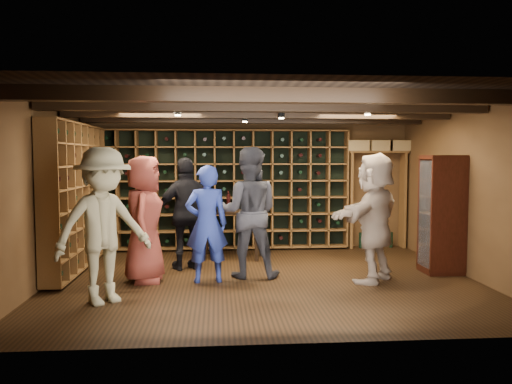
{
  "coord_description": "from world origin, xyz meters",
  "views": [
    {
      "loc": [
        -0.66,
        -7.03,
        1.75
      ],
      "look_at": [
        -0.09,
        0.2,
        1.24
      ],
      "focal_mm": 35.0,
      "sensor_mm": 36.0,
      "label": 1
    }
  ],
  "objects": [
    {
      "name": "tasting_table",
      "position": [
        -0.44,
        1.57,
        0.73
      ],
      "size": [
        1.2,
        0.8,
        1.11
      ],
      "rotation": [
        0.0,
        0.0,
        -0.25
      ],
      "color": "black",
      "rests_on": "ground"
    },
    {
      "name": "room_shell",
      "position": [
        0.0,
        0.05,
        2.42
      ],
      "size": [
        6.0,
        6.0,
        6.0
      ],
      "color": "brown",
      "rests_on": "ground"
    },
    {
      "name": "wine_rack_left",
      "position": [
        -2.83,
        0.82,
        1.15
      ],
      "size": [
        0.3,
        2.65,
        2.2
      ],
      "color": "brown",
      "rests_on": "ground"
    },
    {
      "name": "wine_rack_back",
      "position": [
        -0.52,
        2.33,
        1.15
      ],
      "size": [
        4.65,
        0.3,
        2.2
      ],
      "color": "brown",
      "rests_on": "ground"
    },
    {
      "name": "man_grey_suit",
      "position": [
        -0.21,
        0.17,
        0.95
      ],
      "size": [
        1.0,
        0.82,
        1.89
      ],
      "primitive_type": "imported",
      "rotation": [
        0.0,
        0.0,
        3.03
      ],
      "color": "black",
      "rests_on": "ground"
    },
    {
      "name": "guest_beige",
      "position": [
        1.54,
        -0.22,
        0.91
      ],
      "size": [
        1.52,
        1.61,
        1.81
      ],
      "primitive_type": "imported",
      "rotation": [
        0.0,
        0.0,
        3.99
      ],
      "color": "gray",
      "rests_on": "ground"
    },
    {
      "name": "guest_khaki",
      "position": [
        -2.02,
        -1.01,
        0.93
      ],
      "size": [
        1.38,
        1.29,
        1.87
      ],
      "primitive_type": "imported",
      "rotation": [
        0.0,
        0.0,
        0.65
      ],
      "color": "gray",
      "rests_on": "ground"
    },
    {
      "name": "man_blue_shirt",
      "position": [
        -0.81,
        -0.09,
        0.82
      ],
      "size": [
        0.65,
        0.47,
        1.64
      ],
      "primitive_type": "imported",
      "rotation": [
        0.0,
        0.0,
        3.28
      ],
      "color": "navy",
      "rests_on": "ground"
    },
    {
      "name": "guest_woman_black",
      "position": [
        -1.13,
        0.73,
        0.87
      ],
      "size": [
        1.11,
        0.76,
        1.75
      ],
      "primitive_type": "imported",
      "rotation": [
        0.0,
        0.0,
        3.5
      ],
      "color": "black",
      "rests_on": "ground"
    },
    {
      "name": "ground",
      "position": [
        0.0,
        0.0,
        0.0
      ],
      "size": [
        6.0,
        6.0,
        0.0
      ],
      "primitive_type": "plane",
      "color": "black",
      "rests_on": "ground"
    },
    {
      "name": "crate_shelf",
      "position": [
        2.41,
        2.32,
        1.57
      ],
      "size": [
        1.2,
        0.32,
        2.07
      ],
      "color": "brown",
      "rests_on": "ground"
    },
    {
      "name": "display_cabinet",
      "position": [
        2.71,
        0.2,
        0.86
      ],
      "size": [
        0.55,
        0.5,
        1.75
      ],
      "color": "black",
      "rests_on": "ground"
    },
    {
      "name": "guest_red_floral",
      "position": [
        -1.68,
        -0.0,
        0.89
      ],
      "size": [
        0.56,
        0.87,
        1.77
      ],
      "primitive_type": "imported",
      "rotation": [
        0.0,
        0.0,
        1.57
      ],
      "color": "maroon",
      "rests_on": "ground"
    }
  ]
}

